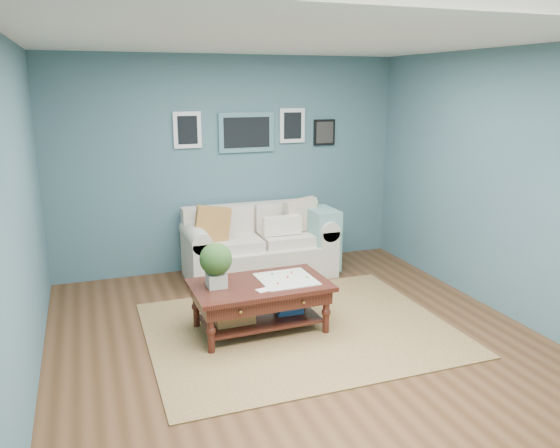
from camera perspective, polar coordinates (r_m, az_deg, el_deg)
name	(u,v)px	position (r m, az deg, el deg)	size (l,w,h in m)	color
room_shell	(304,200)	(4.73, 2.48, 2.47)	(5.00, 5.02, 2.70)	brown
area_rug	(299,329)	(5.46, 2.00, -10.89)	(2.89, 2.31, 0.01)	brown
loveseat	(265,244)	(6.86, -1.63, -2.11)	(1.87, 0.85, 0.96)	#F1E2D0
coffee_table	(253,292)	(5.27, -2.84, -7.10)	(1.32, 0.79, 0.91)	#330E0B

